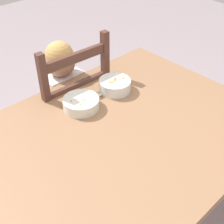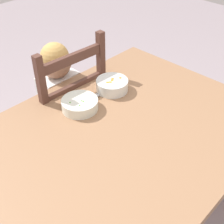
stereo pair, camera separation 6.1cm
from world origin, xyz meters
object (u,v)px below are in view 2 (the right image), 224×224
Objects in this scene: dining_chair at (65,118)px; bowl_of_carrots at (112,85)px; child_figure at (62,96)px; dining_table at (113,151)px; spoon at (99,94)px; bowl_of_peas at (80,104)px.

bowl_of_carrots is (0.11, -0.29, 0.32)m from dining_chair.
child_figure is (0.00, -0.00, 0.16)m from dining_chair.
dining_table is 10.39× the size of spoon.
dining_table is 8.12× the size of bowl_of_peas.
bowl_of_peas is at bearing -110.91° from child_figure.
dining_table is 0.38m from bowl_of_carrots.
dining_chair is 1.06× the size of child_figure.
child_figure reaches higher than spoon.
bowl_of_peas is 0.22m from bowl_of_carrots.
spoon is (-0.08, 0.02, -0.03)m from bowl_of_carrots.
dining_table is at bearing -104.20° from dining_chair.
bowl_of_peas is at bearing -172.18° from spoon.
spoon reaches higher than dining_table.
dining_chair reaches higher than spoon.
bowl_of_peas is 1.06× the size of bowl_of_carrots.
dining_table is at bearing -104.52° from child_figure.
spoon is (0.15, 0.02, -0.02)m from bowl_of_peas.
bowl_of_carrots is (0.22, 0.00, 0.00)m from bowl_of_peas.
bowl_of_carrots is at bearing -15.13° from spoon.
child_figure is 0.30m from spoon.
bowl_of_peas reaches higher than dining_table.
bowl_of_peas reaches higher than spoon.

